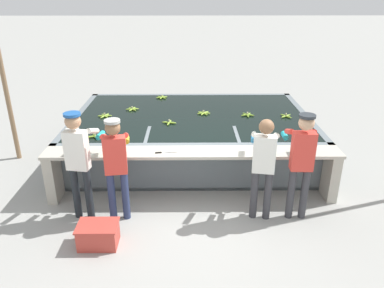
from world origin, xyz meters
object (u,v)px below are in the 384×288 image
(worker_1, at_px, (116,161))
(crate, at_px, (98,235))
(banana_bunch_floating_0, at_px, (95,136))
(banana_bunch_floating_7, at_px, (132,109))
(banana_bunch_floating_5, at_px, (247,115))
(banana_bunch_floating_6, at_px, (169,123))
(banana_bunch_floating_2, at_px, (286,116))
(worker_3, at_px, (302,157))
(knife_0, at_px, (163,152))
(banana_bunch_floating_1, at_px, (162,97))
(banana_bunch_floating_3, at_px, (105,116))
(worker_0, at_px, (78,156))
(banana_bunch_floating_4, at_px, (204,113))
(support_post_left, at_px, (4,81))
(worker_2, at_px, (264,161))

(worker_1, xyz_separation_m, crate, (-0.18, -0.67, -0.80))
(banana_bunch_floating_0, relative_size, banana_bunch_floating_7, 0.95)
(banana_bunch_floating_5, height_order, banana_bunch_floating_6, same)
(banana_bunch_floating_2, bearing_deg, banana_bunch_floating_7, 171.19)
(worker_3, bearing_deg, knife_0, 166.78)
(banana_bunch_floating_1, height_order, banana_bunch_floating_7, same)
(worker_1, distance_m, banana_bunch_floating_7, 2.70)
(banana_bunch_floating_1, height_order, crate, banana_bunch_floating_1)
(worker_1, height_order, banana_bunch_floating_7, worker_1)
(banana_bunch_floating_0, xyz_separation_m, banana_bunch_floating_3, (-0.05, 1.09, -0.00))
(crate, bearing_deg, banana_bunch_floating_7, 89.25)
(banana_bunch_floating_2, height_order, banana_bunch_floating_5, same)
(worker_1, height_order, knife_0, worker_1)
(banana_bunch_floating_3, xyz_separation_m, banana_bunch_floating_7, (0.49, 0.43, 0.00))
(worker_1, bearing_deg, worker_0, 175.62)
(worker_3, relative_size, banana_bunch_floating_4, 5.91)
(banana_bunch_floating_5, height_order, support_post_left, support_post_left)
(banana_bunch_floating_2, distance_m, banana_bunch_floating_5, 0.76)
(banana_bunch_floating_1, xyz_separation_m, banana_bunch_floating_5, (1.81, -1.29, 0.00))
(worker_1, xyz_separation_m, knife_0, (0.65, 0.49, -0.09))
(worker_0, height_order, support_post_left, support_post_left)
(banana_bunch_floating_3, relative_size, banana_bunch_floating_5, 1.02)
(banana_bunch_floating_3, distance_m, banana_bunch_floating_4, 2.00)
(worker_3, distance_m, banana_bunch_floating_7, 3.89)
(banana_bunch_floating_1, bearing_deg, banana_bunch_floating_5, -35.39)
(banana_bunch_floating_7, bearing_deg, worker_0, -98.60)
(worker_3, relative_size, banana_bunch_floating_1, 5.89)
(banana_bunch_floating_0, distance_m, banana_bunch_floating_6, 1.43)
(worker_3, relative_size, crate, 3.01)
(banana_bunch_floating_0, height_order, banana_bunch_floating_5, same)
(banana_bunch_floating_0, bearing_deg, worker_3, -19.56)
(worker_1, xyz_separation_m, banana_bunch_floating_7, (-0.14, 2.69, -0.09))
(worker_3, relative_size, banana_bunch_floating_0, 6.19)
(worker_1, relative_size, banana_bunch_floating_3, 5.65)
(worker_2, distance_m, worker_3, 0.55)
(banana_bunch_floating_0, xyz_separation_m, support_post_left, (-1.87, 0.98, 0.73))
(banana_bunch_floating_4, bearing_deg, crate, -116.57)
(banana_bunch_floating_3, bearing_deg, support_post_left, -176.69)
(banana_bunch_floating_2, bearing_deg, worker_1, -143.64)
(banana_bunch_floating_6, bearing_deg, worker_3, -42.54)
(worker_0, relative_size, worker_1, 1.05)
(worker_3, distance_m, banana_bunch_floating_0, 3.46)
(banana_bunch_floating_4, xyz_separation_m, banana_bunch_floating_6, (-0.68, -0.57, 0.00))
(banana_bunch_floating_1, relative_size, banana_bunch_floating_2, 1.15)
(worker_0, height_order, knife_0, worker_0)
(banana_bunch_floating_3, bearing_deg, banana_bunch_floating_4, 4.53)
(crate, bearing_deg, support_post_left, 128.78)
(banana_bunch_floating_1, relative_size, banana_bunch_floating_4, 1.00)
(banana_bunch_floating_3, height_order, support_post_left, support_post_left)
(worker_0, relative_size, banana_bunch_floating_7, 5.97)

